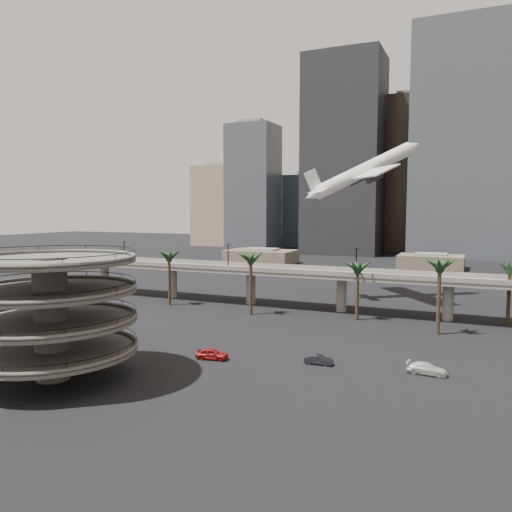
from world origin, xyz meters
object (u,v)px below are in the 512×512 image
at_px(overpass, 295,276).
at_px(car_b, 319,360).
at_px(airborne_jet, 363,171).
at_px(car_a, 212,354).
at_px(car_c, 427,369).
at_px(parking_ramp, 51,306).

xyz_separation_m(overpass, car_b, (17.46, -38.66, -6.65)).
height_order(overpass, airborne_jet, airborne_jet).
distance_m(car_a, car_c, 30.78).
distance_m(airborne_jet, car_a, 69.22).
bearing_deg(airborne_jet, overpass, -157.99).
distance_m(parking_ramp, car_a, 23.90).
xyz_separation_m(car_b, car_c, (14.80, 1.77, 0.09)).
relative_size(airborne_jet, car_a, 5.60).
relative_size(parking_ramp, airborne_jet, 0.81).
bearing_deg(car_b, car_a, 101.63).
xyz_separation_m(airborne_jet, car_a, (-9.35, -61.14, -31.09)).
bearing_deg(parking_ramp, airborne_jet, 72.49).
bearing_deg(car_c, parking_ramp, 119.77).
distance_m(overpass, car_a, 43.31).
bearing_deg(airborne_jet, car_c, -105.47).
distance_m(overpass, airborne_jet, 32.74).
xyz_separation_m(overpass, car_a, (2.05, -42.77, -6.51)).
relative_size(parking_ramp, car_a, 4.54).
distance_m(overpass, car_c, 49.44).
xyz_separation_m(car_a, car_c, (30.21, 5.88, -0.05)).
xyz_separation_m(parking_ramp, airborne_jet, (24.40, 77.37, 22.09)).
height_order(parking_ramp, car_c, parking_ramp).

